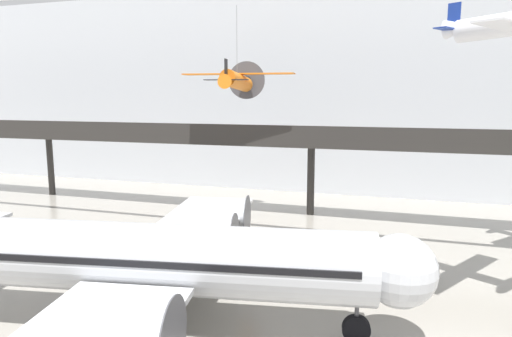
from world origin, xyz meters
TOP-DOWN VIEW (x-y plane):
  - hangar_back_wall at (0.00, 42.63)m, footprint 140.00×3.00m
  - mezzanine_walkway at (0.00, 30.24)m, footprint 110.00×3.20m
  - airliner_silver_main at (-4.17, 7.17)m, footprint 28.66×32.90m
  - suspended_plane_orange_highwing at (-5.83, 26.90)m, footprint 10.02×8.17m

SIDE VIEW (x-z plane):
  - airliner_silver_main at x=-4.17m, z-range -1.49..8.46m
  - mezzanine_walkway at x=0.00m, z-range 2.71..11.36m
  - hangar_back_wall at x=0.00m, z-range 0.00..23.62m
  - suspended_plane_orange_highwing at x=-5.83m, z-range 8.62..16.52m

